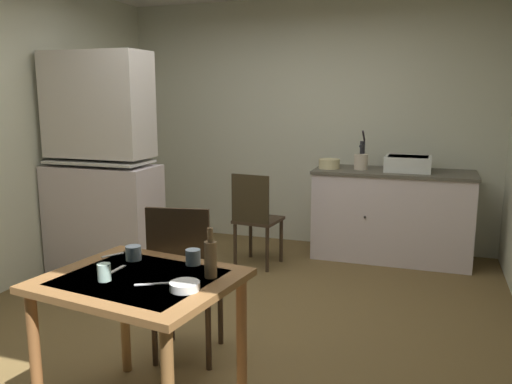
% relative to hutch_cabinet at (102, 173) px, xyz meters
% --- Properties ---
extents(ground_plane, '(5.33, 5.33, 0.00)m').
position_rel_hutch_cabinet_xyz_m(ground_plane, '(1.51, -0.55, -0.95)').
color(ground_plane, brown).
extents(wall_back, '(4.19, 0.10, 2.66)m').
position_rel_hutch_cabinet_xyz_m(wall_back, '(1.51, 1.66, 0.38)').
color(wall_back, beige).
rests_on(wall_back, ground).
extents(wall_left, '(0.10, 4.43, 2.66)m').
position_rel_hutch_cabinet_xyz_m(wall_left, '(-0.58, -0.55, 0.38)').
color(wall_left, beige).
rests_on(wall_left, ground).
extents(hutch_cabinet, '(1.02, 0.49, 2.03)m').
position_rel_hutch_cabinet_xyz_m(hutch_cabinet, '(0.00, 0.00, 0.00)').
color(hutch_cabinet, silver).
rests_on(hutch_cabinet, ground).
extents(counter_cabinet, '(1.57, 0.64, 0.91)m').
position_rel_hutch_cabinet_xyz_m(counter_cabinet, '(2.51, 1.29, -0.50)').
color(counter_cabinet, silver).
rests_on(counter_cabinet, ground).
extents(sink_basin, '(0.44, 0.34, 0.15)m').
position_rel_hutch_cabinet_xyz_m(sink_basin, '(2.64, 1.29, 0.03)').
color(sink_basin, white).
rests_on(sink_basin, counter_cabinet).
extents(hand_pump, '(0.05, 0.27, 0.39)m').
position_rel_hutch_cabinet_xyz_m(hand_pump, '(2.18, 1.34, 0.13)').
color(hand_pump, '#232328').
rests_on(hand_pump, counter_cabinet).
extents(mixing_bowl_counter, '(0.21, 0.21, 0.10)m').
position_rel_hutch_cabinet_xyz_m(mixing_bowl_counter, '(1.86, 1.24, 0.00)').
color(mixing_bowl_counter, beige).
rests_on(mixing_bowl_counter, counter_cabinet).
extents(stoneware_crock, '(0.14, 0.14, 0.15)m').
position_rel_hutch_cabinet_xyz_m(stoneware_crock, '(2.18, 1.28, 0.03)').
color(stoneware_crock, beige).
rests_on(stoneware_crock, counter_cabinet).
extents(dining_table, '(1.02, 0.89, 0.77)m').
position_rel_hutch_cabinet_xyz_m(dining_table, '(1.52, -1.87, -0.30)').
color(dining_table, brown).
rests_on(dining_table, ground).
extents(chair_far_side, '(0.47, 0.47, 1.01)m').
position_rel_hutch_cabinet_xyz_m(chair_far_side, '(1.46, -1.26, -0.43)').
color(chair_far_side, '#39281A').
rests_on(chair_far_side, ground).
extents(chair_by_counter, '(0.44, 0.44, 0.92)m').
position_rel_hutch_cabinet_xyz_m(chair_by_counter, '(1.28, 0.60, -0.46)').
color(chair_by_counter, '#392A1C').
rests_on(chair_by_counter, ground).
extents(serving_bowl_wide, '(0.14, 0.14, 0.04)m').
position_rel_hutch_cabinet_xyz_m(serving_bowl_wide, '(1.81, -1.95, -0.16)').
color(serving_bowl_wide, white).
rests_on(serving_bowl_wide, dining_table).
extents(mug_dark, '(0.09, 0.09, 0.08)m').
position_rel_hutch_cabinet_xyz_m(mug_dark, '(1.35, -1.64, -0.14)').
color(mug_dark, '#9EB2C6').
rests_on(mug_dark, dining_table).
extents(teacup_cream, '(0.08, 0.08, 0.08)m').
position_rel_hutch_cabinet_xyz_m(teacup_cream, '(1.69, -1.61, -0.14)').
color(teacup_cream, '#9EB2C6').
rests_on(teacup_cream, dining_table).
extents(mug_tall, '(0.07, 0.07, 0.09)m').
position_rel_hutch_cabinet_xyz_m(mug_tall, '(1.39, -1.97, -0.14)').
color(mug_tall, '#ADD1C1').
rests_on(mug_tall, dining_table).
extents(glass_bottle, '(0.06, 0.06, 0.25)m').
position_rel_hutch_cabinet_xyz_m(glass_bottle, '(1.86, -1.75, -0.08)').
color(glass_bottle, olive).
rests_on(glass_bottle, dining_table).
extents(table_knife, '(0.20, 0.12, 0.00)m').
position_rel_hutch_cabinet_xyz_m(table_knife, '(1.66, -1.92, -0.18)').
color(table_knife, silver).
rests_on(table_knife, dining_table).
extents(teaspoon_near_bowl, '(0.08, 0.12, 0.00)m').
position_rel_hutch_cabinet_xyz_m(teaspoon_near_bowl, '(1.19, -1.61, -0.18)').
color(teaspoon_near_bowl, beige).
rests_on(teaspoon_near_bowl, dining_table).
extents(teaspoon_by_cup, '(0.02, 0.16, 0.00)m').
position_rel_hutch_cabinet_xyz_m(teaspoon_by_cup, '(1.36, -1.82, -0.18)').
color(teaspoon_by_cup, beige).
rests_on(teaspoon_by_cup, dining_table).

